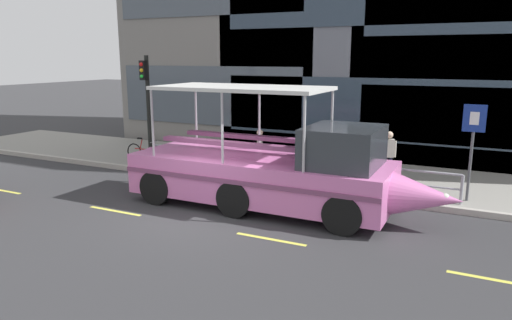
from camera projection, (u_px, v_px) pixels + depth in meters
ground_plane at (204, 214)px, 13.03m from camera, size 120.00×120.00×0.00m
sidewalk at (283, 169)px, 17.92m from camera, size 32.00×4.80×0.18m
curb_edge at (254, 184)px, 15.74m from camera, size 32.00×0.18×0.18m
lane_centreline at (186, 224)px, 12.26m from camera, size 25.80×0.12×0.01m
curb_guardrail at (286, 165)px, 15.47m from camera, size 10.73×0.09×0.87m
traffic_light_pole at (147, 99)px, 18.00m from camera, size 0.24×0.46×4.12m
parking_sign at (473, 136)px, 13.24m from camera, size 0.60×0.12×2.77m
leaned_bicycle at (145, 153)px, 18.58m from camera, size 1.74×0.46×0.96m
duck_tour_boat at (276, 171)px, 13.32m from camera, size 9.31×2.65×3.43m
pedestrian_near_bow at (389, 152)px, 15.47m from camera, size 0.46×0.29×1.70m
pedestrian_mid_left at (314, 151)px, 15.81m from camera, size 0.45×0.26×1.61m
pedestrian_mid_right at (260, 147)px, 16.71m from camera, size 0.26×0.43×1.57m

